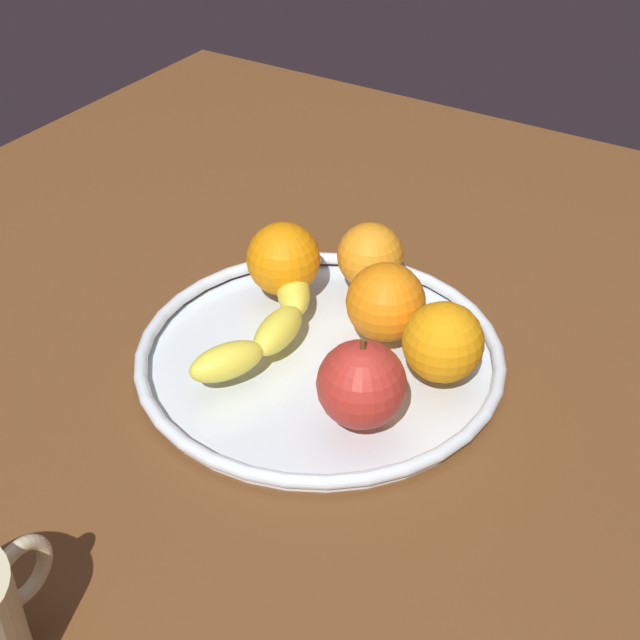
{
  "coord_description": "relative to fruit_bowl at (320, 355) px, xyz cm",
  "views": [
    {
      "loc": [
        -55.16,
        -34.24,
        51.89
      ],
      "look_at": [
        0.0,
        0.0,
        4.8
      ],
      "focal_mm": 51.63,
      "sensor_mm": 36.0,
      "label": 1
    }
  ],
  "objects": [
    {
      "name": "apple",
      "position": [
        -6.31,
        -7.76,
        4.49
      ],
      "size": [
        7.2,
        7.2,
        8.0
      ],
      "color": "#B42E25",
      "rests_on": "fruit_bowl"
    },
    {
      "name": "orange_center",
      "position": [
        5.92,
        7.78,
        4.42
      ],
      "size": [
        7.07,
        7.07,
        7.07
      ],
      "primitive_type": "sphere",
      "color": "orange",
      "rests_on": "fruit_bowl"
    },
    {
      "name": "orange_front_left",
      "position": [
        11.27,
        1.32,
        4.1
      ],
      "size": [
        6.42,
        6.42,
        6.42
      ],
      "primitive_type": "sphere",
      "color": "orange",
      "rests_on": "fruit_bowl"
    },
    {
      "name": "ground_plane",
      "position": [
        0.0,
        0.0,
        -2.92
      ],
      "size": [
        118.1,
        118.1,
        4.0
      ],
      "primitive_type": "cube",
      "color": "brown"
    },
    {
      "name": "banana",
      "position": [
        -1.3,
        4.62,
        2.44
      ],
      "size": [
        19.38,
        7.16,
        3.11
      ],
      "rotation": [
        0.0,
        0.0,
        0.07
      ],
      "color": "yellow",
      "rests_on": "fruit_bowl"
    },
    {
      "name": "fruit_bowl",
      "position": [
        0.0,
        0.0,
        0.0
      ],
      "size": [
        33.08,
        33.08,
        1.8
      ],
      "color": "silver",
      "rests_on": "ground_plane"
    },
    {
      "name": "orange_front_right",
      "position": [
        4.69,
        -3.94,
        4.45
      ],
      "size": [
        7.14,
        7.14,
        7.14
      ],
      "primitive_type": "sphere",
      "color": "orange",
      "rests_on": "fruit_bowl"
    },
    {
      "name": "orange_back_left",
      "position": [
        2.21,
        -10.76,
        4.35
      ],
      "size": [
        6.93,
        6.93,
        6.93
      ],
      "primitive_type": "sphere",
      "color": "orange",
      "rests_on": "fruit_bowl"
    }
  ]
}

